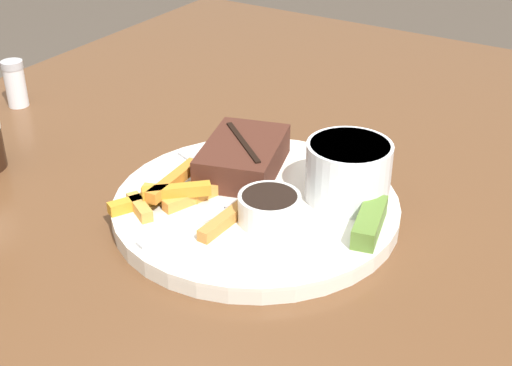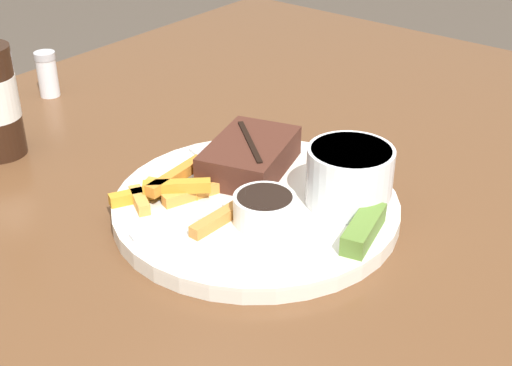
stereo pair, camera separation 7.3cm
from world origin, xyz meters
name	(u,v)px [view 1 (the left image)]	position (x,y,z in m)	size (l,w,h in m)	color
dining_table	(256,274)	(0.00, 0.00, 0.68)	(1.34, 1.08, 0.75)	brown
dinner_plate	(256,207)	(0.00, 0.00, 0.76)	(0.30, 0.30, 0.02)	silver
steak_portion	(243,156)	(0.05, 0.05, 0.79)	(0.14, 0.11, 0.04)	#472319
fries_pile	(184,196)	(-0.05, 0.06, 0.78)	(0.13, 0.12, 0.02)	#BE8825
coleslaw_cup	(348,168)	(0.05, -0.08, 0.81)	(0.09, 0.09, 0.06)	white
dipping_sauce_cup	(269,207)	(-0.03, -0.03, 0.79)	(0.06, 0.06, 0.03)	silver
pickle_spear	(370,222)	(0.01, -0.12, 0.78)	(0.08, 0.04, 0.02)	#567A2D
fork_utensil	(193,224)	(-0.07, 0.03, 0.77)	(0.13, 0.06, 0.00)	#B7B7BC
knife_utensil	(234,184)	(0.01, 0.04, 0.78)	(0.07, 0.16, 0.01)	#B7B7BC
salt_shaker	(15,83)	(0.07, 0.43, 0.79)	(0.03, 0.03, 0.07)	white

